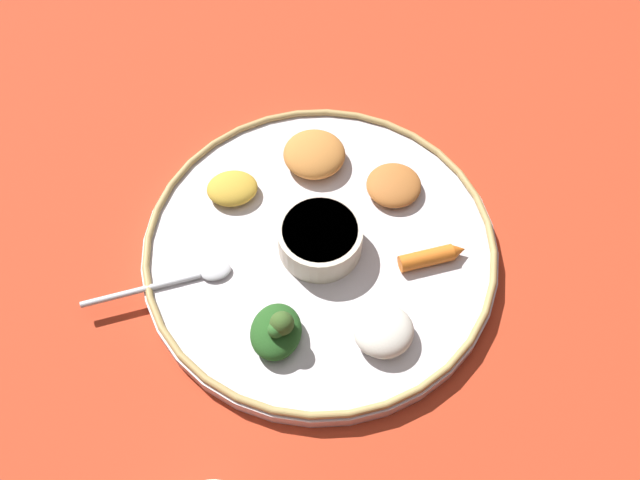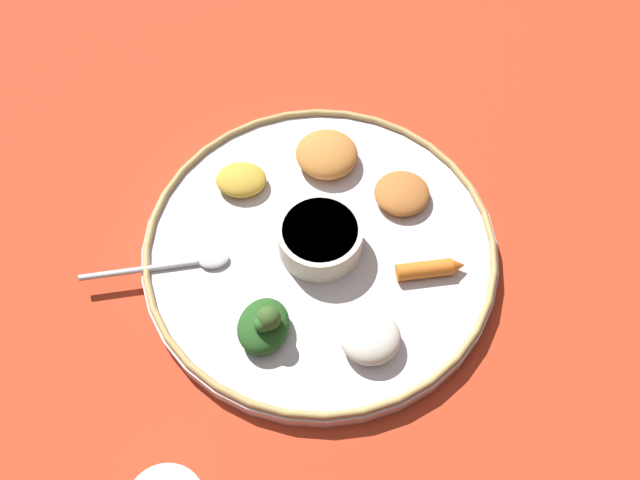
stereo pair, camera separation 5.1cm
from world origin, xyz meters
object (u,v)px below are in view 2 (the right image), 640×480
(center_bowl, at_px, (320,237))
(greens_pile, at_px, (264,325))
(spoon, at_px, (179,264))
(carrot_near_spoon, at_px, (430,269))

(center_bowl, height_order, greens_pile, greens_pile)
(spoon, bearing_deg, carrot_near_spoon, -115.72)
(carrot_near_spoon, bearing_deg, spoon, 64.28)
(greens_pile, distance_m, carrot_near_spoon, 0.19)
(center_bowl, bearing_deg, greens_pile, 127.02)
(center_bowl, distance_m, spoon, 0.16)
(center_bowl, xyz_separation_m, carrot_near_spoon, (-0.08, -0.10, -0.01))
(greens_pile, bearing_deg, center_bowl, -52.98)
(center_bowl, relative_size, carrot_near_spoon, 1.21)
(spoon, height_order, greens_pile, greens_pile)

